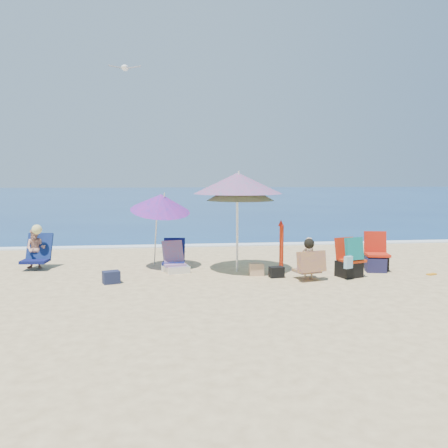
{
  "coord_description": "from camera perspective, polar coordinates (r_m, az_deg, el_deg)",
  "views": [
    {
      "loc": [
        -1.54,
        -9.36,
        2.15
      ],
      "look_at": [
        -0.3,
        1.0,
        1.1
      ],
      "focal_mm": 37.66,
      "sensor_mm": 36.0,
      "label": 1
    }
  ],
  "objects": [
    {
      "name": "sea",
      "position": [
        54.42,
        -5.2,
        3.42
      ],
      "size": [
        120.0,
        80.0,
        0.12
      ],
      "color": "navy",
      "rests_on": "ground"
    },
    {
      "name": "camp_chair_left",
      "position": [
        11.48,
        17.99,
        -3.99
      ],
      "size": [
        0.63,
        0.72,
        0.88
      ],
      "color": "red",
      "rests_on": "ground"
    },
    {
      "name": "chair_rainbow",
      "position": [
        10.77,
        -5.91,
        -4.82
      ],
      "size": [
        0.65,
        0.74,
        0.68
      ],
      "color": "#DA4C53",
      "rests_on": "ground"
    },
    {
      "name": "bag_black_b",
      "position": [
        10.18,
        6.39,
        -5.82
      ],
      "size": [
        0.32,
        0.24,
        0.23
      ],
      "color": "black",
      "rests_on": "ground"
    },
    {
      "name": "foam",
      "position": [
        14.69,
        -0.74,
        -2.58
      ],
      "size": [
        120.0,
        0.5,
        0.04
      ],
      "color": "white",
      "rests_on": "ground"
    },
    {
      "name": "orange_item",
      "position": [
        11.35,
        23.88,
        -5.59
      ],
      "size": [
        0.25,
        0.17,
        0.03
      ],
      "color": "orange",
      "rests_on": "ground"
    },
    {
      "name": "furled_umbrella",
      "position": [
        10.4,
        6.97,
        -2.48
      ],
      "size": [
        0.15,
        0.14,
        1.22
      ],
      "color": "red",
      "rests_on": "ground"
    },
    {
      "name": "bag_black_a",
      "position": [
        11.2,
        -5.94,
        -4.86
      ],
      "size": [
        0.27,
        0.2,
        0.19
      ],
      "color": "black",
      "rests_on": "ground"
    },
    {
      "name": "chair_navy",
      "position": [
        11.01,
        -6.12,
        -4.55
      ],
      "size": [
        0.56,
        0.7,
        0.71
      ],
      "color": "#0C1248",
      "rests_on": "ground"
    },
    {
      "name": "umbrella_striped",
      "position": [
        10.77,
        2.0,
        4.06
      ],
      "size": [
        2.01,
        2.01,
        2.1
      ],
      "color": "white",
      "rests_on": "ground"
    },
    {
      "name": "camp_chair_right",
      "position": [
        10.47,
        14.99,
        -4.53
      ],
      "size": [
        0.63,
        0.75,
        0.88
      ],
      "color": "red",
      "rests_on": "ground"
    },
    {
      "name": "umbrella_turquoise",
      "position": [
        10.46,
        1.68,
        4.97
      ],
      "size": [
        2.35,
        2.35,
        2.28
      ],
      "color": "silver",
      "rests_on": "ground"
    },
    {
      "name": "seagull",
      "position": [
        12.29,
        -11.95,
        18.06
      ],
      "size": [
        0.79,
        0.36,
        0.14
      ],
      "color": "white"
    },
    {
      "name": "umbrella_blue",
      "position": [
        10.96,
        -7.69,
        2.6
      ],
      "size": [
        1.74,
        1.78,
        1.9
      ],
      "color": "silver",
      "rests_on": "ground"
    },
    {
      "name": "bag_navy_a",
      "position": [
        9.82,
        -13.53,
        -6.3
      ],
      "size": [
        0.39,
        0.33,
        0.25
      ],
      "color": "#1A1F3A",
      "rests_on": "ground"
    },
    {
      "name": "ground",
      "position": [
        9.72,
        2.47,
        -7.03
      ],
      "size": [
        120.0,
        120.0,
        0.0
      ],
      "color": "#D8BC84",
      "rests_on": "ground"
    },
    {
      "name": "person_left",
      "position": [
        11.86,
        -21.83,
        -2.77
      ],
      "size": [
        0.65,
        0.71,
        1.05
      ],
      "color": "tan",
      "rests_on": "ground"
    },
    {
      "name": "person_center",
      "position": [
        9.99,
        10.29,
        -4.25
      ],
      "size": [
        0.64,
        0.69,
        0.89
      ],
      "color": "tan",
      "rests_on": "ground"
    },
    {
      "name": "bag_navy_b",
      "position": [
        11.23,
        17.93,
        -4.74
      ],
      "size": [
        0.49,
        0.4,
        0.32
      ],
      "color": "#1C1B3B",
      "rests_on": "ground"
    },
    {
      "name": "bag_tan",
      "position": [
        10.36,
        3.95,
        -5.5
      ],
      "size": [
        0.32,
        0.23,
        0.27
      ],
      "color": "tan",
      "rests_on": "ground"
    }
  ]
}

